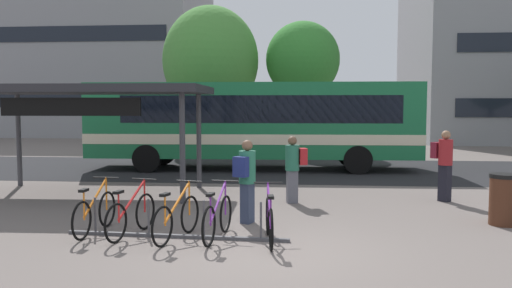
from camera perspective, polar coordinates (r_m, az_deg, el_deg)
name	(u,v)px	position (r m, az deg, el deg)	size (l,w,h in m)	color
ground	(273,252)	(8.44, 1.89, -12.08)	(200.00, 200.00, 0.00)	#6B605B
bus_lane_asphalt	(289,169)	(18.93, 3.75, -2.88)	(80.00, 7.20, 0.01)	#232326
city_bus	(251,122)	(18.88, -0.52, 2.51)	(12.09, 2.92, 3.20)	#196B3D
bike_rack	(176,233)	(9.40, -8.97, -9.86)	(4.12, 0.31, 0.70)	#47474C
parked_bicycle_orange_0	(95,213)	(10.01, -17.66, -7.40)	(0.52, 1.72, 0.99)	black
parked_bicycle_red_1	(131,215)	(9.62, -13.86, -7.79)	(0.56, 1.70, 0.99)	black
parked_bicycle_orange_2	(177,218)	(9.21, -8.90, -8.26)	(0.61, 1.68, 0.99)	black
parked_bicycle_purple_3	(218,218)	(9.15, -4.33, -8.31)	(0.52, 1.71, 0.99)	black
parked_bicycle_purple_4	(269,221)	(8.91, 1.51, -8.64)	(0.52, 1.72, 0.99)	black
transit_shelter	(91,93)	(14.24, -18.09, 5.49)	(6.28, 3.40, 2.91)	#38383D
commuter_maroon_pack_0	(444,160)	(13.43, 20.41, -1.74)	(0.57, 0.60, 1.77)	black
commuter_red_pack_1	(294,165)	(12.41, 4.27, -2.34)	(0.58, 0.42, 1.64)	#565660
commuter_navy_pack_3	(246,176)	(10.24, -1.08, -3.60)	(0.49, 0.60, 1.69)	#2D3851
trash_bin	(503,199)	(11.29, 26.04, -5.61)	(0.55, 0.55, 1.03)	#4C2819
street_tree_0	(303,60)	(26.05, 5.28, 9.40)	(3.72, 3.72, 6.62)	brown
street_tree_1	(211,61)	(26.26, -5.12, 9.32)	(4.87, 4.87, 7.43)	brown
building_left_wing	(84,50)	(45.50, -18.75, 9.98)	(19.80, 12.42, 14.03)	gray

